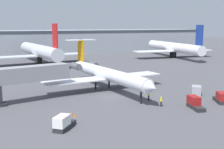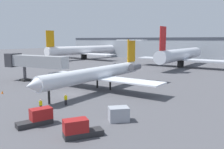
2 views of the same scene
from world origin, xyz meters
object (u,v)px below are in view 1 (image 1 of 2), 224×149
Objects in this scene: ground_crew_marshaller at (149,96)px; baggage_tug_spare at (195,103)px; baggage_tug_lead at (221,98)px; parked_airliner_west_mid at (40,51)px; jet_bridge at (15,76)px; baggage_tug_trailing at (63,123)px; cargo_container_uld at (196,90)px; ground_crew_loader at (161,101)px; parked_airliner_centre at (174,47)px; traffic_cone_near at (71,113)px; traffic_cone_mid at (75,115)px; regional_jet at (104,73)px.

ground_crew_marshaller is 8.31m from baggage_tug_spare.
baggage_tug_lead is 66.41m from parked_airliner_west_mid.
ground_crew_marshaller is at bearing -19.57° from jet_bridge.
baggage_tug_trailing is 28.90m from cargo_container_uld.
parked_airliner_centre is (44.74, 57.82, 3.26)m from ground_crew_loader.
baggage_tug_spare is 19.50m from traffic_cone_near.
baggage_tug_lead is at bearing -32.58° from ground_crew_marshaller.
jet_bridge is 31.32× the size of traffic_cone_mid.
jet_bridge is at bearing 104.03° from baggage_tug_trailing.
ground_crew_marshaller is 69.84m from parked_airliner_centre.
parked_airliner_west_mid is at bearing 105.85° from baggage_tug_lead.
ground_crew_marshaller is at bearing 178.48° from cargo_container_uld.
baggage_tug_lead reaches higher than traffic_cone_near.
jet_bridge is 29.76m from baggage_tug_spare.
jet_bridge is 32.95m from cargo_container_uld.
traffic_cone_mid is at bearing -135.90° from parked_airliner_centre.
parked_airliner_west_mid reaches higher than baggage_tug_trailing.
regional_jet reaches higher than traffic_cone_near.
parked_airliner_centre is at bearing 34.93° from jet_bridge.
traffic_cone_near is at bearing 63.67° from baggage_tug_trailing.
regional_jet is at bearing -138.72° from parked_airliner_centre.
baggage_tug_spare is (4.06, -7.25, -0.02)m from ground_crew_marshaller.
parked_airliner_west_mid reaches higher than regional_jet.
cargo_container_uld is at bearing 20.15° from ground_crew_loader.
baggage_tug_lead is at bearing -90.51° from cargo_container_uld.
parked_airliner_centre is (59.42, 56.29, 3.84)m from traffic_cone_near.
traffic_cone_near is at bearing 104.95° from traffic_cone_mid.
baggage_tug_lead is (10.28, -6.57, -0.02)m from ground_crew_marshaller.
regional_jet is 7.54× the size of baggage_tug_lead.
parked_airliner_centre reaches higher than baggage_tug_spare.
ground_crew_loader is at bearing -2.00° from traffic_cone_mid.
jet_bridge is (-17.88, -3.86, 1.34)m from regional_jet.
baggage_tug_trailing is at bearing -124.06° from traffic_cone_mid.
regional_jet is 18.34m from traffic_cone_near.
jet_bridge is 16.52m from baggage_tug_trailing.
traffic_cone_mid is 82.45m from parked_airliner_centre.
cargo_container_uld is 0.08× the size of parked_airliner_west_mid.
baggage_tug_trailing is (-27.81, -1.39, 0.00)m from baggage_tug_lead.
cargo_container_uld reaches higher than ground_crew_marshaller.
regional_jet reaches higher than baggage_tug_spare.
baggage_tug_spare is 9.38m from cargo_container_uld.
regional_jet is at bearing 112.09° from baggage_tug_spare.
baggage_tug_trailing is at bearing -167.55° from ground_crew_loader.
parked_airliner_centre is at bearing 50.31° from ground_crew_marshaller.
traffic_cone_mid is (0.27, -1.03, 0.00)m from traffic_cone_near.
ground_crew_marshaller is 15.05m from traffic_cone_mid.
baggage_tug_spare is (-6.22, -0.68, 0.00)m from baggage_tug_lead.
baggage_tug_lead is 1.00× the size of baggage_tug_spare.
parked_airliner_centre is at bearing 43.45° from traffic_cone_near.
cargo_container_uld is (27.86, 7.69, 0.02)m from baggage_tug_trailing.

